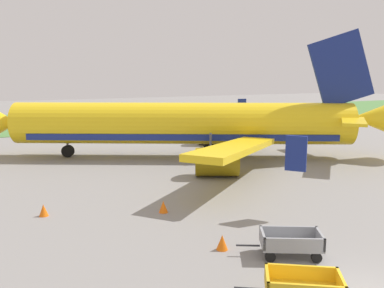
# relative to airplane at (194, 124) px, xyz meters

# --- Properties ---
(grass_strip) EXTENTS (220.00, 28.00, 0.06)m
(grass_strip) POSITION_rel_airplane_xyz_m (-3.71, 33.52, -3.02)
(grass_strip) COLOR #518442
(grass_strip) RESTS_ON ground
(airplane) EXTENTS (35.44, 29.14, 11.34)m
(airplane) POSITION_rel_airplane_xyz_m (0.00, 0.00, 0.00)
(airplane) COLOR yellow
(airplane) RESTS_ON ground
(baggage_cart_second_in_row) EXTENTS (3.43, 2.49, 1.07)m
(baggage_cart_second_in_row) POSITION_rel_airplane_xyz_m (-6.26, -22.95, -2.45)
(baggage_cart_second_in_row) COLOR gold
(baggage_cart_second_in_row) RESTS_ON ground
(baggage_cart_third_in_row) EXTENTS (3.51, 2.36, 1.07)m
(baggage_cart_third_in_row) POSITION_rel_airplane_xyz_m (-4.39, -19.84, -2.45)
(baggage_cart_third_in_row) COLOR gray
(baggage_cart_third_in_row) RESTS_ON ground
(traffic_cone_near_plane) EXTENTS (0.51, 0.51, 0.67)m
(traffic_cone_near_plane) POSITION_rel_airplane_xyz_m (-6.73, -18.12, -2.72)
(traffic_cone_near_plane) COLOR orange
(traffic_cone_near_plane) RESTS_ON ground
(traffic_cone_mid_apron) EXTENTS (0.50, 0.50, 0.66)m
(traffic_cone_mid_apron) POSITION_rel_airplane_xyz_m (-13.58, -10.51, -2.73)
(traffic_cone_mid_apron) COLOR orange
(traffic_cone_mid_apron) RESTS_ON ground
(traffic_cone_by_carts) EXTENTS (0.50, 0.50, 0.66)m
(traffic_cone_by_carts) POSITION_rel_airplane_xyz_m (-7.47, -12.59, -2.72)
(traffic_cone_by_carts) COLOR orange
(traffic_cone_by_carts) RESTS_ON ground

